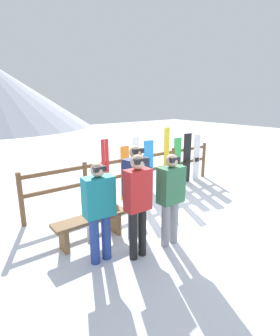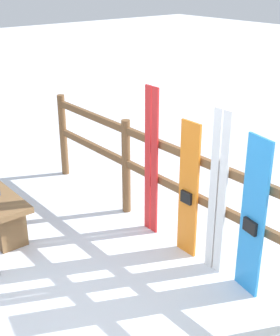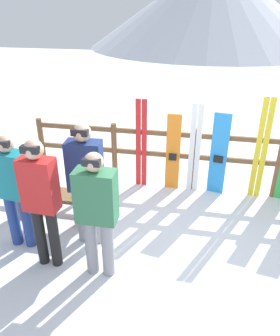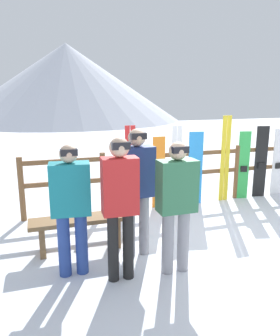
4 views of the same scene
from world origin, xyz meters
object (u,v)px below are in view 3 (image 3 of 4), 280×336
at_px(snowboard_orange, 173,153).
at_px(snowboard_blue, 219,155).
at_px(person_red, 41,196).
at_px(ski_pair_red, 141,144).
at_px(ski_pair_white, 195,149).
at_px(ski_pair_yellow, 261,150).
at_px(person_plaid_green, 97,209).
at_px(person_teal, 14,186).
at_px(bench, 52,199).
at_px(person_navy, 86,178).

bearing_deg(snowboard_orange, snowboard_blue, 0.00).
distance_m(person_red, snowboard_orange, 2.63).
bearing_deg(ski_pair_red, snowboard_blue, -0.15).
relative_size(person_red, ski_pair_white, 1.08).
bearing_deg(snowboard_blue, ski_pair_yellow, 0.30).
height_order(person_red, ski_pair_red, person_red).
distance_m(ski_pair_red, snowboard_blue, 1.34).
distance_m(person_red, ski_pair_yellow, 3.57).
relative_size(person_red, snowboard_blue, 1.18).
bearing_deg(person_plaid_green, person_teal, 165.70).
distance_m(ski_pair_white, snowboard_blue, 0.41).
height_order(ski_pair_red, ski_pair_white, ski_pair_red).
bearing_deg(bench, person_plaid_green, -41.36).
relative_size(person_teal, person_red, 0.94).
bearing_deg(person_red, person_navy, 55.60).
xyz_separation_m(person_teal, person_red, (0.53, -0.28, 0.08)).
xyz_separation_m(ski_pair_red, snowboard_orange, (0.56, -0.00, -0.12)).
relative_size(person_teal, ski_pair_red, 1.00).
bearing_deg(person_red, ski_pair_yellow, 39.16).
bearing_deg(person_plaid_green, person_red, 177.59).
height_order(person_teal, ski_pair_yellow, ski_pair_yellow).
xyz_separation_m(person_teal, ski_pair_white, (2.22, 1.97, -0.14)).
bearing_deg(ski_pair_red, person_red, -108.54).
relative_size(bench, person_teal, 0.85).
bearing_deg(snowboard_orange, ski_pair_yellow, 0.14).
height_order(person_teal, person_navy, person_navy).
bearing_deg(person_navy, snowboard_orange, 60.88).
xyz_separation_m(ski_pair_white, snowboard_blue, (0.41, -0.00, -0.07)).
xyz_separation_m(person_navy, ski_pair_red, (0.39, 1.72, -0.21)).
relative_size(ski_pair_red, snowboard_orange, 1.16).
bearing_deg(person_teal, snowboard_orange, 46.73).
relative_size(person_red, snowboard_orange, 1.24).
relative_size(ski_pair_white, ski_pair_yellow, 0.91).
relative_size(snowboard_orange, ski_pair_white, 0.88).
distance_m(person_plaid_green, ski_pair_yellow, 3.08).
height_order(snowboard_orange, ski_pair_yellow, ski_pair_yellow).
height_order(snowboard_blue, ski_pair_yellow, ski_pair_yellow).
height_order(person_red, snowboard_blue, person_red).
bearing_deg(ski_pair_white, ski_pair_yellow, 0.00).
bearing_deg(snowboard_orange, person_red, -120.42).
bearing_deg(ski_pair_white, person_red, -126.87).
distance_m(person_teal, snowboard_orange, 2.71).
relative_size(person_teal, person_plaid_green, 0.99).
height_order(person_teal, ski_pair_white, person_teal).
distance_m(person_navy, ski_pair_yellow, 2.96).
distance_m(person_navy, snowboard_blue, 2.46).
xyz_separation_m(bench, person_navy, (0.73, -0.37, 0.66)).
distance_m(snowboard_blue, ski_pair_yellow, 0.68).
xyz_separation_m(snowboard_orange, ski_pair_white, (0.37, 0.00, 0.10)).
bearing_deg(person_red, snowboard_blue, 47.00).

